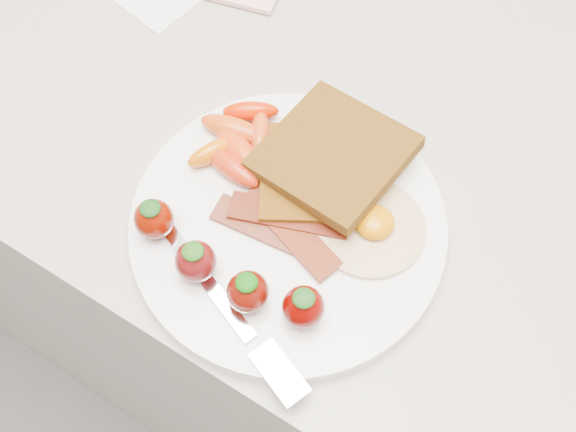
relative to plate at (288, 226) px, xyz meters
The scene contains 9 objects.
counter 0.49m from the plate, 91.61° to the left, with size 2.00×0.60×0.90m, color gray.
plate is the anchor object (origin of this frame).
toast_lower 0.05m from the plate, 91.08° to the left, with size 0.10×0.10×0.01m, color #46220A.
toast_upper 0.07m from the plate, 86.17° to the left, with size 0.11×0.11×0.01m, color black.
fried_egg 0.07m from the plate, 26.21° to the left, with size 0.11×0.11×0.02m.
bacon_strips 0.02m from the plate, 92.38° to the right, with size 0.12×0.07×0.01m.
baby_carrots 0.09m from the plate, 152.68° to the left, with size 0.09×0.10×0.02m.
strawberries 0.08m from the plate, 101.92° to the right, with size 0.18×0.05×0.04m.
fork 0.10m from the plate, 81.26° to the right, with size 0.18×0.08×0.00m.
Camera 1 is at (0.15, 1.30, 1.46)m, focal length 45.00 mm.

